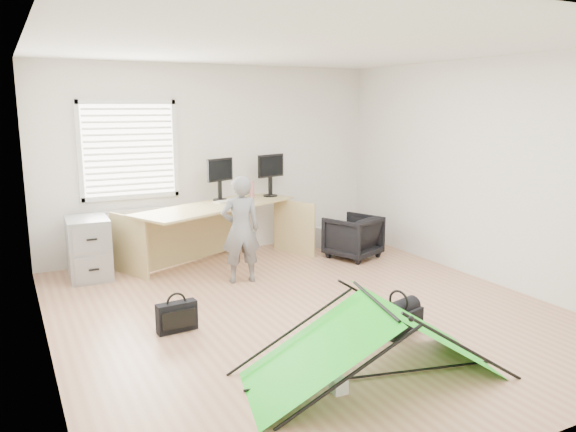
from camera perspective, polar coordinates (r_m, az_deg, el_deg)
name	(u,v)px	position (r m, az deg, el deg)	size (l,w,h in m)	color
ground	(305,310)	(6.04, 1.76, -9.54)	(5.50, 5.50, 0.00)	tan
back_wall	(214,161)	(8.20, -7.57, 5.60)	(5.00, 0.02, 2.70)	silver
window	(129,150)	(7.83, -15.85, 6.47)	(1.20, 0.06, 1.20)	silver
radiator	(134,231)	(7.95, -15.37, -1.47)	(1.00, 0.12, 0.60)	silver
desk	(217,235)	(7.69, -7.20, -1.88)	(2.40, 0.76, 0.82)	tan
filing_cabinet	(89,248)	(7.45, -19.59, -3.09)	(0.49, 0.66, 0.77)	gray
monitor_left	(220,185)	(7.93, -6.95, 3.13)	(0.46, 0.10, 0.44)	black
monitor_right	(270,181)	(8.24, -1.81, 3.57)	(0.47, 0.10, 0.45)	black
keyboard	(228,201)	(7.88, -6.11, 1.56)	(0.44, 0.15, 0.02)	beige
thermos	(252,189)	(8.16, -3.68, 2.70)	(0.07, 0.07, 0.24)	#B46664
office_chair	(353,237)	(8.01, 6.60, -2.10)	(0.65, 0.67, 0.61)	black
person	(241,229)	(6.82, -4.83, -1.37)	(0.48, 0.31, 1.32)	slate
kite	(374,339)	(4.59, 8.70, -12.27)	(2.09, 0.91, 0.65)	#13C915
storage_crate	(336,237)	(8.63, 4.91, -2.10)	(0.56, 0.39, 0.31)	silver
tote_bag	(93,256)	(7.89, -19.24, -3.90)	(0.28, 0.12, 0.34)	#1C7874
laptop_bag	(177,317)	(5.57, -11.23, -10.02)	(0.39, 0.12, 0.29)	black
white_box	(339,386)	(4.45, 5.17, -16.79)	(0.11, 0.11, 0.11)	silver
duffel_bag	(398,321)	(5.57, 11.10, -10.40)	(0.49, 0.25, 0.22)	black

